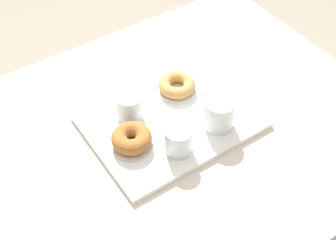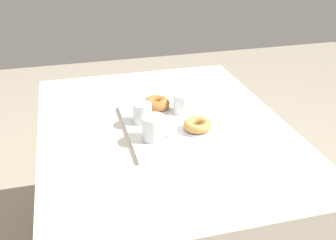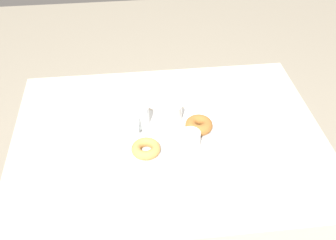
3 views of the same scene
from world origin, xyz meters
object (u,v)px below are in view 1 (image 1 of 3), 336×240
(water_glass_near, at_px, (129,107))
(donut_plate_left, at_px, (177,90))
(tea_mug_left, at_px, (218,113))
(water_glass_far, at_px, (178,141))
(dining_table, at_px, (169,154))
(sugar_donut_right, at_px, (131,138))
(donut_plate_right, at_px, (132,144))
(sugar_donut_left, at_px, (177,85))
(serving_tray, at_px, (171,121))

(water_glass_near, height_order, donut_plate_left, water_glass_near)
(tea_mug_left, distance_m, water_glass_far, 0.14)
(dining_table, distance_m, sugar_donut_right, 0.19)
(tea_mug_left, distance_m, donut_plate_right, 0.24)
(water_glass_near, relative_size, sugar_donut_right, 0.72)
(water_glass_far, bearing_deg, sugar_donut_left, -123.83)
(tea_mug_left, bearing_deg, sugar_donut_right, -15.62)
(donut_plate_right, bearing_deg, serving_tray, -171.70)
(donut_plate_left, xyz_separation_m, sugar_donut_right, (0.21, 0.10, 0.02))
(dining_table, relative_size, water_glass_near, 15.95)
(tea_mug_left, xyz_separation_m, donut_plate_right, (0.23, -0.06, -0.04))
(water_glass_far, height_order, sugar_donut_right, water_glass_far)
(water_glass_near, height_order, water_glass_far, same)
(tea_mug_left, relative_size, donut_plate_right, 1.14)
(donut_plate_left, bearing_deg, sugar_donut_right, 25.70)
(sugar_donut_left, bearing_deg, sugar_donut_right, 25.70)
(tea_mug_left, xyz_separation_m, water_glass_near, (0.18, -0.16, -0.01))
(dining_table, distance_m, water_glass_far, 0.17)
(water_glass_near, distance_m, sugar_donut_left, 0.16)
(dining_table, height_order, serving_tray, serving_tray)
(water_glass_near, relative_size, sugar_donut_left, 0.72)
(water_glass_near, bearing_deg, tea_mug_left, 139.08)
(dining_table, xyz_separation_m, water_glass_far, (0.03, 0.08, 0.15))
(serving_tray, distance_m, donut_plate_right, 0.14)
(serving_tray, distance_m, tea_mug_left, 0.13)
(tea_mug_left, xyz_separation_m, water_glass_far, (0.14, 0.01, -0.01))
(serving_tray, distance_m, water_glass_near, 0.12)
(tea_mug_left, distance_m, water_glass_near, 0.24)
(serving_tray, bearing_deg, donut_plate_right, 8.30)
(water_glass_far, bearing_deg, sugar_donut_right, -40.65)
(tea_mug_left, height_order, donut_plate_right, tea_mug_left)
(serving_tray, distance_m, sugar_donut_right, 0.14)
(water_glass_far, bearing_deg, dining_table, -108.02)
(water_glass_near, relative_size, donut_plate_right, 0.68)
(donut_plate_left, distance_m, sugar_donut_right, 0.24)
(serving_tray, relative_size, sugar_donut_right, 4.23)
(tea_mug_left, bearing_deg, dining_table, -29.33)
(water_glass_far, relative_size, sugar_donut_left, 0.72)
(donut_plate_right, relative_size, sugar_donut_right, 1.06)
(donut_plate_right, bearing_deg, tea_mug_left, 164.38)
(tea_mug_left, height_order, donut_plate_left, tea_mug_left)
(water_glass_far, bearing_deg, serving_tray, -114.70)
(serving_tray, bearing_deg, dining_table, 45.91)
(water_glass_near, bearing_deg, serving_tray, 140.37)
(tea_mug_left, relative_size, sugar_donut_right, 1.21)
(sugar_donut_left, relative_size, donut_plate_right, 0.95)
(tea_mug_left, height_order, sugar_donut_right, tea_mug_left)
(serving_tray, relative_size, donut_plate_left, 4.00)
(serving_tray, xyz_separation_m, tea_mug_left, (-0.09, 0.08, 0.05))
(water_glass_near, xyz_separation_m, sugar_donut_right, (0.05, 0.09, -0.01))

